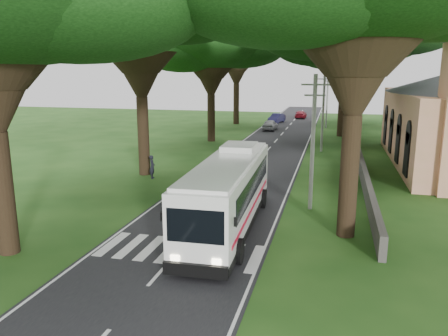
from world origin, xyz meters
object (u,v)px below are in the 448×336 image
object	(u,v)px
pole_near	(313,141)
pole_far	(327,99)
distant_car_b	(277,118)
distant_car_c	(301,114)
pedestrian	(152,167)
coach_bus	(229,192)
pole_mid	(323,111)
distant_car_a	(270,125)

from	to	relation	value
pole_near	pole_far	distance (m)	40.00
pole_far	pole_near	bearing A→B (deg)	-90.00
distant_car_b	distant_car_c	world-z (taller)	distant_car_b
distant_car_b	pedestrian	world-z (taller)	pedestrian
pole_near	coach_bus	distance (m)	6.36
pole_mid	distant_car_a	xyz separation A→B (m)	(-7.63, 15.64, -3.42)
coach_bus	pedestrian	bearing A→B (deg)	129.92
pole_mid	distant_car_a	distance (m)	17.73
pole_near	coach_bus	xyz separation A→B (m)	(-4.00, -4.44, -2.19)
pole_mid	pole_far	world-z (taller)	same
pole_near	distant_car_b	world-z (taller)	pole_near
distant_car_b	pedestrian	bearing A→B (deg)	-83.32
pedestrian	distant_car_c	bearing A→B (deg)	-25.85
pole_far	distant_car_b	xyz separation A→B (m)	(-7.91, 4.96, -3.42)
pole_mid	coach_bus	bearing A→B (deg)	-99.30
pole_near	distant_car_a	distance (m)	36.60
pole_mid	coach_bus	world-z (taller)	pole_mid
distant_car_c	pedestrian	size ratio (longest dim) A/B	2.45
distant_car_a	distant_car_b	xyz separation A→B (m)	(-0.29, 9.33, -0.01)
pole_mid	pole_far	distance (m)	20.00
pole_mid	distant_car_c	world-z (taller)	pole_mid
coach_bus	distant_car_c	xyz separation A→B (m)	(-0.67, 57.54, -1.32)
pole_near	pedestrian	distance (m)	13.67
coach_bus	pedestrian	xyz separation A→B (m)	(-8.34, 9.31, -1.08)
distant_car_c	pedestrian	world-z (taller)	pedestrian
distant_car_a	pole_far	bearing A→B (deg)	-147.85
distant_car_a	pedestrian	bearing A→B (deg)	83.64
pedestrian	distant_car_b	bearing A→B (deg)	-23.12
coach_bus	distant_car_a	xyz separation A→B (m)	(-3.62, 40.07, -1.23)
pedestrian	pole_far	bearing A→B (deg)	-36.18
pole_near	distant_car_b	size ratio (longest dim) A/B	1.82
distant_car_c	pole_mid	bearing A→B (deg)	98.78
distant_car_a	pedestrian	xyz separation A→B (m)	(-4.72, -30.76, 0.15)
pole_near	distant_car_b	distance (m)	45.78
pole_far	distant_car_a	bearing A→B (deg)	-150.22
pole_mid	coach_bus	xyz separation A→B (m)	(-4.00, -24.44, -2.19)
pole_near	pole_mid	size ratio (longest dim) A/B	1.00
pole_mid	distant_car_b	size ratio (longest dim) A/B	1.82
coach_bus	distant_car_c	world-z (taller)	coach_bus
pole_mid	pole_far	xyz separation A→B (m)	(0.00, 20.00, 0.00)
pole_near	pole_mid	bearing A→B (deg)	90.00
distant_car_a	distant_car_c	xyz separation A→B (m)	(2.95, 17.47, -0.09)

